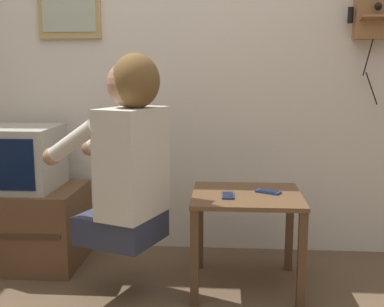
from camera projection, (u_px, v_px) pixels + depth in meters
name	position (u px, v px, depth m)	size (l,w,h in m)	color
wall_back	(173.00, 46.00, 2.93)	(6.80, 0.05, 2.55)	beige
side_table	(246.00, 211.00, 2.49)	(0.56, 0.51, 0.50)	brown
person	(128.00, 152.00, 2.31)	(0.61, 0.52, 0.92)	#2D3347
tv_stand	(25.00, 225.00, 2.83)	(0.66, 0.50, 0.46)	brown
television	(17.00, 158.00, 2.76)	(0.46, 0.43, 0.36)	#ADA89E
wall_phone_antique	(374.00, 11.00, 2.74)	(0.25, 0.19, 0.72)	olive
cell_phone_held	(228.00, 195.00, 2.41)	(0.06, 0.13, 0.01)	navy
cell_phone_spare	(268.00, 192.00, 2.49)	(0.14, 0.11, 0.01)	navy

